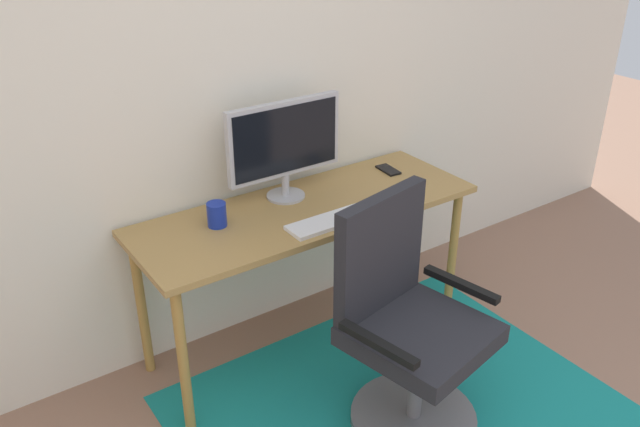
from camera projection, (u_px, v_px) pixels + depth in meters
wall_back at (215, 76)px, 2.88m from camera, size 6.00×0.10×2.60m
area_rug at (397, 408)px, 2.88m from camera, size 1.78×1.40×0.01m
desk at (307, 222)px, 3.03m from camera, size 1.61×0.57×0.74m
monitor at (285, 142)px, 2.97m from camera, size 0.57×0.18×0.46m
keyboard at (333, 220)px, 2.86m from camera, size 0.43×0.13×0.02m
computer_mouse at (388, 200)px, 3.02m from camera, size 0.06×0.10×0.03m
coffee_cup at (217, 215)px, 2.81m from camera, size 0.08×0.08×0.11m
cell_phone at (388, 170)px, 3.36m from camera, size 0.08×0.15×0.01m
office_chair at (407, 338)px, 2.66m from camera, size 0.64×0.59×1.00m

